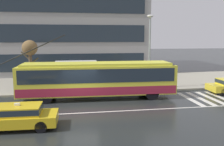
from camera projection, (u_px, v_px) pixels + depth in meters
ground_plane at (81, 108)px, 16.98m from camera, size 160.00×160.00×0.00m
sidewalk_slab at (77, 83)px, 25.83m from camera, size 80.00×10.00×0.14m
crosswalk_stripe_edge_near at (190, 99)px, 19.40m from camera, size 0.44×4.40×0.01m
crosswalk_stripe_inner_a at (200, 98)px, 19.55m from camera, size 0.44×4.40×0.01m
crosswalk_stripe_center at (211, 98)px, 19.69m from camera, size 0.44×4.40×0.01m
crosswalk_stripe_inner_b at (221, 97)px, 19.84m from camera, size 0.44×4.40×0.01m
lane_centre_line at (82, 113)px, 15.81m from camera, size 72.00×0.14×0.01m
trolleybus at (98, 79)px, 19.41m from camera, size 13.40×2.90×5.08m
taxi_oncoming_near at (16, 116)px, 13.06m from camera, size 4.57×1.95×1.39m
bus_shelter at (76, 68)px, 22.45m from camera, size 3.76×1.63×2.55m
pedestrian_at_shelter at (74, 75)px, 21.02m from camera, size 1.05×1.05×1.93m
pedestrian_approaching_curb at (89, 71)px, 23.19m from camera, size 1.11×1.11×2.00m
pedestrian_walking_past at (118, 73)px, 22.22m from camera, size 1.20×1.20×1.96m
pedestrian_waiting_by_pole at (147, 71)px, 22.52m from camera, size 1.18×1.18×2.01m
street_lamp at (150, 46)px, 22.04m from camera, size 0.60×0.32×6.70m
street_tree_bare at (30, 50)px, 22.95m from camera, size 1.59×1.70×4.45m
office_tower_corner_left at (43, 10)px, 35.29m from camera, size 27.80×16.24×17.52m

